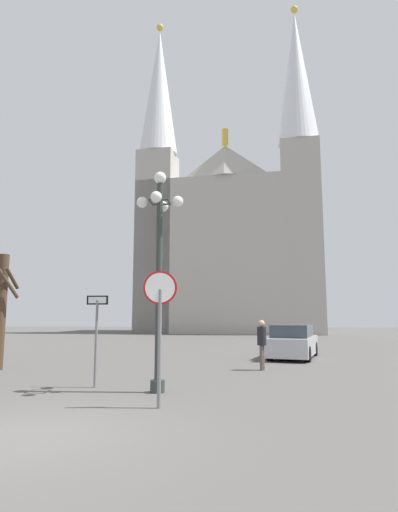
% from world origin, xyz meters
% --- Properties ---
extents(ground_plane, '(120.00, 120.00, 0.00)m').
position_xyz_m(ground_plane, '(0.00, 0.00, 0.00)').
color(ground_plane, '#514F4C').
extents(cathedral, '(20.04, 12.07, 35.50)m').
position_xyz_m(cathedral, '(2.06, 39.26, 10.81)').
color(cathedral, '#ADA89E').
rests_on(cathedral, ground).
extents(stop_sign, '(0.71, 0.19, 2.84)m').
position_xyz_m(stop_sign, '(1.66, 2.22, 1.97)').
color(stop_sign, slate).
rests_on(stop_sign, ground).
extents(one_way_arrow_sign, '(0.60, 0.07, 2.43)m').
position_xyz_m(one_way_arrow_sign, '(-0.52, 4.51, 1.51)').
color(one_way_arrow_sign, slate).
rests_on(one_way_arrow_sign, ground).
extents(street_lamp, '(1.24, 1.24, 5.67)m').
position_xyz_m(street_lamp, '(1.28, 3.97, 3.37)').
color(street_lamp, '#2D3833').
rests_on(street_lamp, ground).
extents(bare_tree, '(1.20, 1.19, 4.08)m').
position_xyz_m(bare_tree, '(-5.15, 7.64, 2.14)').
color(bare_tree, '#473323').
rests_on(bare_tree, ground).
extents(parked_car_near_silver, '(2.77, 4.57, 1.47)m').
position_xyz_m(parked_car_near_silver, '(5.61, 12.81, 0.69)').
color(parked_car_near_silver, '#B7B7BC').
rests_on(parked_car_near_silver, ground).
extents(pedestrian_walking, '(0.32, 0.32, 1.72)m').
position_xyz_m(pedestrian_walking, '(4.06, 8.51, 1.04)').
color(pedestrian_walking, '#594C47').
rests_on(pedestrian_walking, ground).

